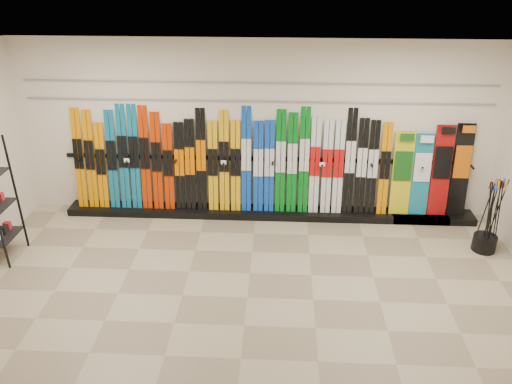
{
  "coord_description": "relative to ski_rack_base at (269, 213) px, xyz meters",
  "views": [
    {
      "loc": [
        0.4,
        -5.38,
        4.29
      ],
      "look_at": [
        0.07,
        1.0,
        1.1
      ],
      "focal_mm": 35.0,
      "sensor_mm": 36.0,
      "label": 1
    }
  ],
  "objects": [
    {
      "name": "floor",
      "position": [
        -0.22,
        -2.28,
        -0.06
      ],
      "size": [
        8.0,
        8.0,
        0.0
      ],
      "primitive_type": "plane",
      "color": "gray",
      "rests_on": "ground"
    },
    {
      "name": "back_wall",
      "position": [
        -0.22,
        0.22,
        1.44
      ],
      "size": [
        8.0,
        0.0,
        8.0
      ],
      "primitive_type": "plane",
      "rotation": [
        1.57,
        0.0,
        0.0
      ],
      "color": "beige",
      "rests_on": "floor"
    },
    {
      "name": "ceiling",
      "position": [
        -0.22,
        -2.28,
        2.94
      ],
      "size": [
        8.0,
        8.0,
        0.0
      ],
      "primitive_type": "plane",
      "rotation": [
        3.14,
        0.0,
        0.0
      ],
      "color": "silver",
      "rests_on": "back_wall"
    },
    {
      "name": "ski_rack_base",
      "position": [
        0.0,
        0.0,
        0.0
      ],
      "size": [
        8.0,
        0.4,
        0.12
      ],
      "primitive_type": "cube",
      "color": "black",
      "rests_on": "floor"
    },
    {
      "name": "skis",
      "position": [
        -0.69,
        0.08,
        0.89
      ],
      "size": [
        5.38,
        0.3,
        1.83
      ],
      "color": "orange",
      "rests_on": "ski_rack_base"
    },
    {
      "name": "snowboards",
      "position": [
        2.71,
        0.07,
        0.8
      ],
      "size": [
        1.27,
        0.24,
        1.58
      ],
      "color": "gold",
      "rests_on": "ski_rack_base"
    },
    {
      "name": "pole_bin",
      "position": [
        3.38,
        -0.92,
        0.07
      ],
      "size": [
        0.36,
        0.36,
        0.25
      ],
      "primitive_type": "cylinder",
      "color": "black",
      "rests_on": "floor"
    },
    {
      "name": "ski_poles",
      "position": [
        3.38,
        -0.93,
        0.55
      ],
      "size": [
        0.35,
        0.24,
        1.18
      ],
      "color": "black",
      "rests_on": "pole_bin"
    },
    {
      "name": "slatwall_rail_0",
      "position": [
        -0.22,
        0.2,
        1.94
      ],
      "size": [
        7.6,
        0.02,
        0.03
      ],
      "primitive_type": "cube",
      "color": "gray",
      "rests_on": "back_wall"
    },
    {
      "name": "slatwall_rail_1",
      "position": [
        -0.22,
        0.2,
        2.24
      ],
      "size": [
        7.6,
        0.02,
        0.03
      ],
      "primitive_type": "cube",
      "color": "gray",
      "rests_on": "back_wall"
    }
  ]
}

